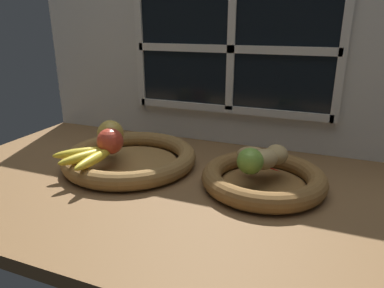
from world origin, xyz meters
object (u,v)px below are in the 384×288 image
at_px(potato_oblong, 252,155).
at_px(fruit_bowl_right, 263,179).
at_px(apple_red_front, 110,141).
at_px(potato_back, 276,154).
at_px(lime_near, 250,161).
at_px(chili_pepper, 260,164).
at_px(banana_bunch_front, 89,156).
at_px(apple_golden_left, 110,134).
at_px(potato_large, 265,159).
at_px(fruit_bowl_left, 130,158).

bearing_deg(potato_oblong, fruit_bowl_right, -37.87).
distance_m(apple_red_front, potato_back, 0.44).
relative_size(lime_near, chili_pepper, 0.51).
relative_size(banana_bunch_front, potato_back, 2.28).
bearing_deg(potato_oblong, banana_bunch_front, -160.40).
height_order(fruit_bowl_right, potato_oblong, potato_oblong).
height_order(potato_back, lime_near, lime_near).
bearing_deg(potato_back, potato_oblong, -164.05).
bearing_deg(fruit_bowl_right, banana_bunch_front, -165.55).
distance_m(fruit_bowl_right, apple_golden_left, 0.45).
height_order(lime_near, chili_pepper, lime_near).
relative_size(potato_large, chili_pepper, 0.57).
xyz_separation_m(lime_near, chili_pepper, (0.01, 0.04, -0.02)).
bearing_deg(lime_near, potato_back, 61.02).
bearing_deg(potato_oblong, apple_red_front, -168.08).
bearing_deg(chili_pepper, apple_red_front, -144.19).
bearing_deg(potato_large, apple_red_front, -173.16).
height_order(fruit_bowl_left, fruit_bowl_right, same).
height_order(apple_golden_left, potato_large, apple_golden_left).
bearing_deg(apple_golden_left, fruit_bowl_right, -0.43).
xyz_separation_m(fruit_bowl_right, potato_back, (0.02, 0.05, 0.05)).
xyz_separation_m(banana_bunch_front, potato_back, (0.45, 0.16, 0.01)).
height_order(fruit_bowl_left, lime_near, lime_near).
height_order(fruit_bowl_right, potato_back, potato_back).
bearing_deg(potato_back, banana_bunch_front, -160.86).
bearing_deg(fruit_bowl_left, chili_pepper, 0.54).
height_order(apple_red_front, potato_oblong, apple_red_front).
xyz_separation_m(apple_golden_left, lime_near, (0.42, -0.04, -0.01)).
relative_size(fruit_bowl_left, apple_red_front, 5.27).
bearing_deg(fruit_bowl_right, lime_near, -123.69).
bearing_deg(banana_bunch_front, fruit_bowl_left, 64.59).
bearing_deg(chili_pepper, banana_bunch_front, -136.44).
relative_size(apple_golden_left, banana_bunch_front, 0.46).
distance_m(fruit_bowl_left, potato_oblong, 0.35).
height_order(apple_red_front, potato_back, apple_red_front).
height_order(banana_bunch_front, potato_back, potato_back).
height_order(potato_large, chili_pepper, potato_large).
bearing_deg(chili_pepper, potato_oblong, 162.57).
bearing_deg(apple_golden_left, potato_oblong, 3.65).
bearing_deg(banana_bunch_front, potato_large, 14.45).
distance_m(fruit_bowl_left, chili_pepper, 0.37).
relative_size(apple_red_front, potato_back, 0.99).
bearing_deg(fruit_bowl_right, apple_golden_left, 179.57).
relative_size(fruit_bowl_right, potato_oblong, 4.02).
relative_size(apple_golden_left, lime_near, 1.19).
height_order(banana_bunch_front, potato_large, potato_large).
height_order(potato_back, chili_pepper, potato_back).
xyz_separation_m(fruit_bowl_right, chili_pepper, (-0.01, 0.00, 0.03)).
xyz_separation_m(fruit_bowl_right, potato_large, (-0.00, -0.00, 0.05)).
xyz_separation_m(banana_bunch_front, chili_pepper, (0.42, 0.12, -0.00)).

